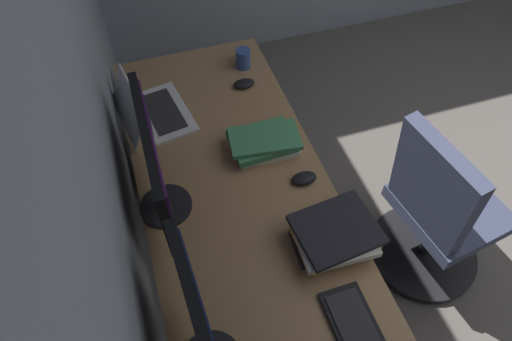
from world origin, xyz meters
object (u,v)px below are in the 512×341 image
(monitor_secondary, at_px, (204,337))
(mouse_spare, at_px, (244,84))
(drawer_pedestal, at_px, (217,190))
(coffee_mug, at_px, (243,58))
(laptop_leftmost, at_px, (150,110))
(book_stack_far, at_px, (264,142))
(book_stack_near, at_px, (334,236))
(office_chair, at_px, (436,214))
(monitor_primary, at_px, (155,166))
(mouse_main, at_px, (304,178))

(monitor_secondary, bearing_deg, mouse_spare, -21.54)
(drawer_pedestal, xyz_separation_m, coffee_mug, (0.42, -0.28, 0.43))
(laptop_leftmost, relative_size, book_stack_far, 1.27)
(drawer_pedestal, bearing_deg, book_stack_near, -155.57)
(monitor_secondary, bearing_deg, book_stack_far, -29.02)
(laptop_leftmost, bearing_deg, drawer_pedestal, -132.44)
(monitor_secondary, xyz_separation_m, office_chair, (0.38, -1.12, -0.53))
(monitor_primary, relative_size, book_stack_near, 1.86)
(book_stack_near, height_order, coffee_mug, book_stack_near)
(drawer_pedestal, distance_m, mouse_main, 0.60)
(drawer_pedestal, height_order, book_stack_far, book_stack_far)
(laptop_leftmost, distance_m, mouse_spare, 0.47)
(coffee_mug, bearing_deg, monitor_secondary, 159.09)
(book_stack_near, height_order, book_stack_far, book_stack_near)
(monitor_primary, distance_m, book_stack_near, 0.67)
(laptop_leftmost, height_order, coffee_mug, laptop_leftmost)
(mouse_spare, bearing_deg, office_chair, -140.38)
(monitor_primary, distance_m, mouse_main, 0.60)
(book_stack_near, height_order, office_chair, office_chair)
(drawer_pedestal, distance_m, office_chair, 1.04)
(monitor_secondary, xyz_separation_m, book_stack_far, (0.77, -0.43, -0.22))
(monitor_primary, xyz_separation_m, office_chair, (-0.23, -1.14, -0.52))
(book_stack_far, bearing_deg, monitor_primary, 110.22)
(monitor_secondary, bearing_deg, mouse_main, -43.15)
(drawer_pedestal, height_order, monitor_secondary, monitor_secondary)
(laptop_leftmost, height_order, mouse_spare, laptop_leftmost)
(laptop_leftmost, bearing_deg, book_stack_near, -148.57)
(book_stack_near, bearing_deg, coffee_mug, 0.61)
(book_stack_far, bearing_deg, office_chair, -119.71)
(drawer_pedestal, relative_size, book_stack_far, 2.26)
(office_chair, bearing_deg, drawer_pedestal, 59.91)
(monitor_primary, xyz_separation_m, book_stack_near, (-0.34, -0.54, -0.20))
(monitor_secondary, relative_size, office_chair, 0.52)
(monitor_secondary, bearing_deg, book_stack_near, -62.67)
(mouse_spare, xyz_separation_m, office_chair, (-0.80, -0.66, -0.29))
(drawer_pedestal, height_order, coffee_mug, coffee_mug)
(drawer_pedestal, bearing_deg, monitor_secondary, 165.65)
(laptop_leftmost, bearing_deg, coffee_mug, -66.35)
(book_stack_far, distance_m, coffee_mug, 0.55)
(laptop_leftmost, xyz_separation_m, book_stack_near, (-0.84, -0.51, 0.01))
(monitor_secondary, height_order, coffee_mug, monitor_secondary)
(mouse_spare, xyz_separation_m, book_stack_far, (-0.40, 0.03, 0.02))
(book_stack_near, bearing_deg, drawer_pedestal, 24.43)
(laptop_leftmost, relative_size, mouse_main, 3.76)
(monitor_secondary, relative_size, mouse_spare, 4.86)
(laptop_leftmost, relative_size, office_chair, 0.40)
(mouse_main, relative_size, mouse_spare, 1.00)
(monitor_primary, distance_m, coffee_mug, 0.91)
(monitor_secondary, relative_size, book_stack_near, 1.68)
(monitor_primary, height_order, book_stack_near, monitor_primary)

